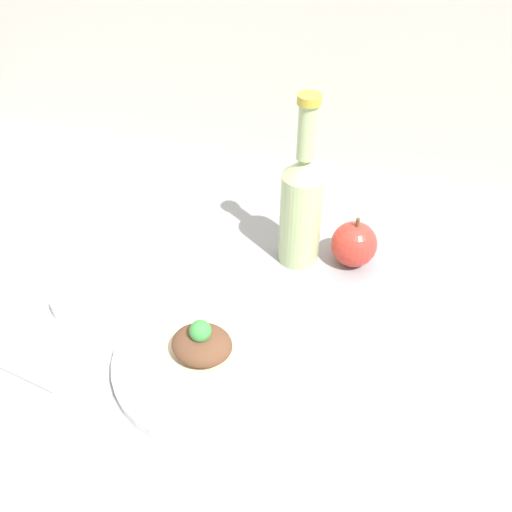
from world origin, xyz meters
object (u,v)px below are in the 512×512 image
(cider_bottle, at_px, (301,206))
(apple, at_px, (354,244))
(plated_food, at_px, (202,347))
(plate, at_px, (204,359))
(dipping_bowl, at_px, (83,300))

(cider_bottle, xyz_separation_m, apple, (0.09, 0.01, -0.07))
(plated_food, relative_size, cider_bottle, 0.62)
(plate, height_order, dipping_bowl, dipping_bowl)
(plate, relative_size, plated_food, 1.37)
(plate, bearing_deg, dipping_bowl, 166.94)
(cider_bottle, height_order, dipping_bowl, cider_bottle)
(cider_bottle, bearing_deg, apple, 8.96)
(dipping_bowl, bearing_deg, plate, -13.06)
(plated_food, distance_m, dipping_bowl, 0.21)
(plate, xyz_separation_m, dipping_bowl, (-0.20, 0.05, 0.01))
(apple, xyz_separation_m, dipping_bowl, (-0.37, -0.21, -0.02))
(plate, distance_m, dipping_bowl, 0.21)
(plated_food, xyz_separation_m, apple, (0.16, 0.26, 0.00))
(plated_food, xyz_separation_m, dipping_bowl, (-0.20, 0.05, -0.02))
(plate, distance_m, apple, 0.31)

